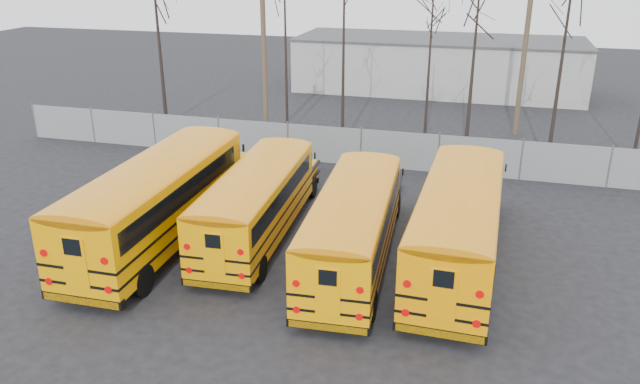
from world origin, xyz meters
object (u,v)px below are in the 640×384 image
(utility_pole_left, at_px, (264,62))
(utility_pole_right, at_px, (525,52))
(bus_b, at_px, (258,197))
(bus_a, at_px, (160,194))
(bus_d, at_px, (459,218))
(bus_c, at_px, (354,220))

(utility_pole_left, distance_m, utility_pole_right, 15.21)
(bus_b, relative_size, utility_pole_right, 1.09)
(bus_b, distance_m, utility_pole_left, 13.35)
(bus_a, xyz_separation_m, bus_b, (3.43, 1.35, -0.27))
(bus_a, bearing_deg, utility_pole_right, 54.34)
(bus_d, xyz_separation_m, utility_pole_right, (2.32, 18.33, 3.13))
(bus_a, relative_size, utility_pole_right, 1.25)
(bus_a, relative_size, bus_d, 1.05)
(utility_pole_right, bearing_deg, utility_pole_left, -170.72)
(bus_c, relative_size, utility_pole_left, 1.19)
(bus_a, bearing_deg, bus_c, -0.32)
(bus_a, bearing_deg, bus_d, 4.02)
(bus_a, height_order, bus_d, bus_a)
(utility_pole_left, bearing_deg, bus_b, -90.51)
(bus_d, relative_size, utility_pole_right, 1.19)
(bus_b, height_order, utility_pole_right, utility_pole_right)
(bus_d, bearing_deg, bus_c, -164.92)
(bus_a, bearing_deg, utility_pole_left, 92.26)
(bus_d, height_order, utility_pole_right, utility_pole_right)
(bus_b, relative_size, utility_pole_left, 1.17)
(bus_c, distance_m, bus_d, 3.67)
(utility_pole_right, bearing_deg, bus_d, -109.55)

